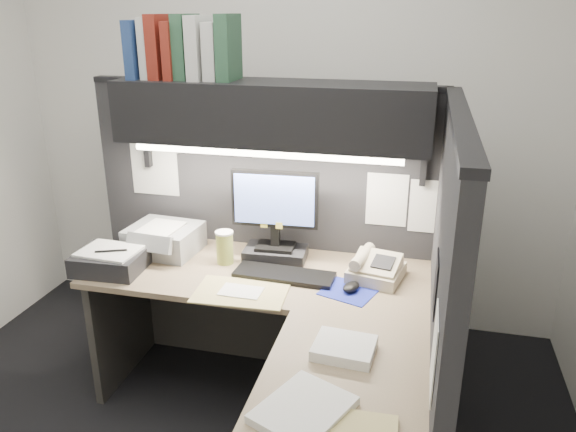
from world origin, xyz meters
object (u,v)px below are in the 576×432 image
object	(u,v)px
keyboard	(284,275)
notebook_stack	(111,261)
desk	(295,399)
overhead_shelf	(271,113)
monitor	(275,225)
coffee_cup	(225,248)
printer	(165,239)
telephone	(376,269)

from	to	relation	value
keyboard	notebook_stack	bearing A→B (deg)	-169.07
desk	overhead_shelf	xyz separation A→B (m)	(-0.30, 0.75, 1.06)
monitor	desk	bearing A→B (deg)	-72.21
overhead_shelf	keyboard	xyz separation A→B (m)	(0.12, -0.22, -0.76)
coffee_cup	printer	distance (m)	0.38
desk	monitor	xyz separation A→B (m)	(-0.28, 0.73, 0.48)
telephone	coffee_cup	bearing A→B (deg)	-168.02
monitor	coffee_cup	distance (m)	0.29
desk	keyboard	size ratio (longest dim) A/B	3.43
monitor	notebook_stack	size ratio (longest dim) A/B	1.46
monitor	notebook_stack	xyz separation A→B (m)	(-0.78, -0.32, -0.14)
desk	printer	distance (m)	1.18
overhead_shelf	monitor	bearing A→B (deg)	-49.34
overhead_shelf	telephone	bearing A→B (deg)	-12.68
notebook_stack	coffee_cup	bearing A→B (deg)	22.36
overhead_shelf	monitor	size ratio (longest dim) A/B	3.20
monitor	telephone	size ratio (longest dim) A/B	1.91
monitor	coffee_cup	world-z (taller)	monitor
overhead_shelf	keyboard	size ratio (longest dim) A/B	3.12
desk	printer	xyz separation A→B (m)	(-0.89, 0.69, 0.36)
keyboard	notebook_stack	world-z (taller)	notebook_stack
notebook_stack	keyboard	bearing A→B (deg)	8.37
overhead_shelf	printer	bearing A→B (deg)	-173.71
monitor	notebook_stack	distance (m)	0.85
desk	printer	bearing A→B (deg)	142.40
monitor	printer	world-z (taller)	monitor
overhead_shelf	printer	xyz separation A→B (m)	(-0.59, -0.07, -0.70)
monitor	keyboard	world-z (taller)	monitor
printer	desk	bearing A→B (deg)	-33.07
overhead_shelf	telephone	distance (m)	0.92
printer	monitor	bearing A→B (deg)	8.15
keyboard	coffee_cup	distance (m)	0.36
keyboard	printer	distance (m)	0.73
desk	telephone	size ratio (longest dim) A/B	6.69
desk	notebook_stack	size ratio (longest dim) A/B	5.11
monitor	keyboard	size ratio (longest dim) A/B	0.98
desk	telephone	world-z (taller)	telephone
notebook_stack	telephone	bearing A→B (deg)	9.61
desk	monitor	size ratio (longest dim) A/B	3.50
telephone	overhead_shelf	bearing A→B (deg)	179.04
desk	overhead_shelf	bearing A→B (deg)	111.79
telephone	monitor	bearing A→B (deg)	-178.79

